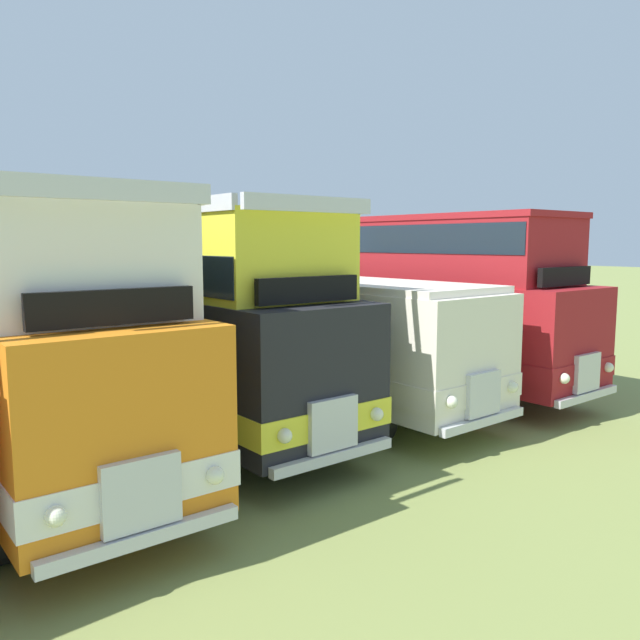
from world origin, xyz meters
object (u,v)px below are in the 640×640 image
at_px(bus_eighth_in_row, 315,330).
at_px(bus_ninth_in_row, 392,291).
at_px(bus_sixth_in_row, 9,324).
at_px(bus_seventh_in_row, 181,313).

relative_size(bus_eighth_in_row, bus_ninth_in_row, 0.86).
xyz_separation_m(bus_sixth_in_row, bus_ninth_in_row, (9.88, 0.12, 0.11)).
bearing_deg(bus_seventh_in_row, bus_ninth_in_row, 2.60).
bearing_deg(bus_eighth_in_row, bus_ninth_in_row, 11.26).
bearing_deg(bus_sixth_in_row, bus_seventh_in_row, -3.04).
bearing_deg(bus_seventh_in_row, bus_sixth_in_row, 176.96).
bearing_deg(bus_ninth_in_row, bus_eighth_in_row, -168.74).
distance_m(bus_sixth_in_row, bus_seventh_in_row, 3.30).
bearing_deg(bus_ninth_in_row, bus_sixth_in_row, -179.28).
height_order(bus_sixth_in_row, bus_eighth_in_row, bus_sixth_in_row).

